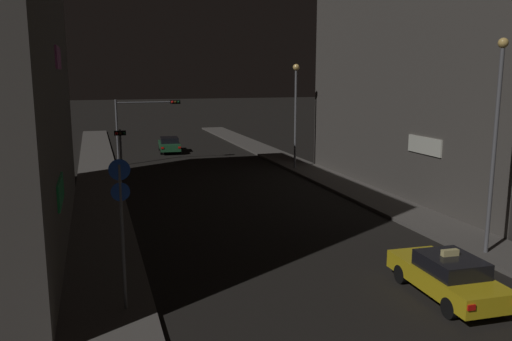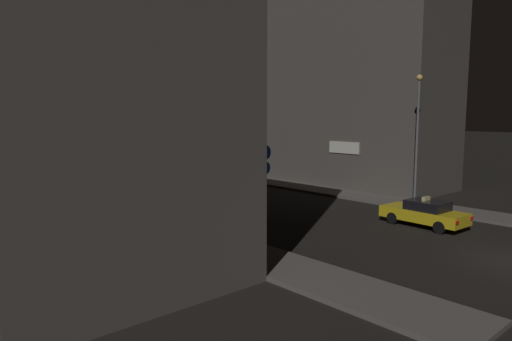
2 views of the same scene
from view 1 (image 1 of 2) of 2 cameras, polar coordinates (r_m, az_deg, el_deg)
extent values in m
cube|color=#5B5651|center=(37.36, -17.03, -0.75)|extent=(2.77, 62.10, 0.17)
cube|color=#5B5651|center=(40.33, 4.88, 0.48)|extent=(2.77, 62.10, 0.17)
cube|color=#26CC66|center=(19.46, -20.76, -2.14)|extent=(0.08, 2.80, 0.90)
cube|color=#D859B2|center=(23.14, -21.00, 11.53)|extent=(0.08, 2.80, 0.90)
cube|color=#514C47|center=(33.82, 19.79, 14.03)|extent=(7.22, 20.33, 19.01)
cube|color=white|center=(28.52, 18.09, 2.64)|extent=(0.08, 2.80, 0.90)
cube|color=yellow|center=(18.03, 20.24, -11.10)|extent=(2.00, 4.48, 0.60)
cube|color=black|center=(17.69, 20.73, -9.65)|extent=(1.67, 2.05, 0.50)
cube|color=red|center=(15.94, 22.68, -13.79)|extent=(0.24, 0.07, 0.16)
cylinder|color=black|center=(18.78, 15.73, -10.94)|extent=(0.25, 0.65, 0.64)
cylinder|color=black|center=(19.61, 19.82, -10.25)|extent=(0.25, 0.65, 0.64)
cylinder|color=black|center=(16.69, 20.61, -14.02)|extent=(0.25, 0.65, 0.64)
cylinder|color=black|center=(17.62, 24.97, -13.02)|extent=(0.25, 0.65, 0.64)
cube|color=#F4E08C|center=(17.66, 20.62, -8.48)|extent=(0.57, 0.21, 0.20)
cube|color=#1E512D|center=(48.69, -9.55, 2.73)|extent=(2.11, 4.52, 0.60)
cube|color=black|center=(48.43, -9.55, 3.35)|extent=(1.72, 2.09, 0.50)
cube|color=red|center=(46.44, -10.29, 2.46)|extent=(0.24, 0.08, 0.16)
cube|color=red|center=(46.54, -8.44, 2.53)|extent=(0.24, 0.08, 0.16)
cylinder|color=black|center=(50.04, -10.56, 2.56)|extent=(0.27, 0.65, 0.64)
cylinder|color=black|center=(50.14, -8.74, 2.63)|extent=(0.27, 0.65, 0.64)
cylinder|color=black|center=(47.34, -10.39, 2.12)|extent=(0.27, 0.65, 0.64)
cylinder|color=black|center=(47.45, -8.46, 2.20)|extent=(0.27, 0.65, 0.64)
cylinder|color=slate|center=(41.91, -15.07, 4.01)|extent=(0.16, 0.16, 5.21)
cylinder|color=slate|center=(41.88, -12.05, 7.37)|extent=(4.61, 0.10, 0.10)
cube|color=black|center=(42.17, -8.91, 7.49)|extent=(0.80, 0.28, 0.32)
sphere|color=red|center=(41.96, -9.21, 7.47)|extent=(0.20, 0.20, 0.20)
sphere|color=#3F2D0C|center=(41.99, -8.87, 7.48)|extent=(0.20, 0.20, 0.20)
sphere|color=#0C3319|center=(42.03, -8.54, 7.49)|extent=(0.20, 0.20, 0.20)
cylinder|color=slate|center=(37.51, -14.68, 1.87)|extent=(0.16, 0.16, 3.33)
cube|color=black|center=(37.33, -14.78, 4.02)|extent=(0.80, 0.28, 0.32)
sphere|color=red|center=(37.15, -15.14, 3.97)|extent=(0.20, 0.20, 0.20)
sphere|color=#3F2D0C|center=(37.16, -14.76, 3.99)|extent=(0.20, 0.20, 0.20)
sphere|color=#0C3319|center=(37.17, -14.38, 4.01)|extent=(0.20, 0.20, 0.20)
cylinder|color=slate|center=(15.71, -14.50, -7.25)|extent=(0.10, 0.10, 4.38)
cylinder|color=blue|center=(15.20, -14.85, 0.08)|extent=(0.61, 0.03, 0.61)
cylinder|color=blue|center=(15.33, -14.74, -2.29)|extent=(0.55, 0.03, 0.55)
cylinder|color=slate|center=(21.69, 24.77, 1.68)|extent=(0.16, 0.16, 7.86)
sphere|color=#F9C666|center=(21.52, 25.62, 12.58)|extent=(0.38, 0.38, 0.38)
cylinder|color=slate|center=(38.70, 4.37, 5.59)|extent=(0.16, 0.16, 7.22)
sphere|color=#F9C666|center=(38.57, 4.45, 11.30)|extent=(0.48, 0.48, 0.48)
camera|label=2|loc=(12.19, -99.57, -7.13)|focal=31.87mm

